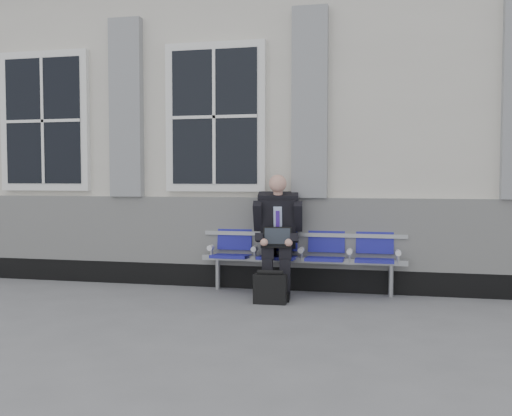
# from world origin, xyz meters

# --- Properties ---
(ground) EXTENTS (70.00, 70.00, 0.00)m
(ground) POSITION_xyz_m (0.00, 0.00, 0.00)
(ground) COLOR slate
(ground) RESTS_ON ground
(station_building) EXTENTS (14.40, 4.40, 4.49)m
(station_building) POSITION_xyz_m (-0.02, 3.47, 2.22)
(station_building) COLOR silver
(station_building) RESTS_ON ground
(bench) EXTENTS (2.60, 0.47, 0.91)m
(bench) POSITION_xyz_m (1.52, 1.32, 0.55)
(bench) COLOR #9EA0A3
(bench) RESTS_ON ground
(businessman) EXTENTS (0.64, 0.86, 1.49)m
(businessman) POSITION_xyz_m (1.24, 1.18, 0.80)
(businessman) COLOR black
(businessman) RESTS_ON ground
(briefcase) EXTENTS (0.38, 0.17, 0.39)m
(briefcase) POSITION_xyz_m (1.25, 0.62, 0.18)
(briefcase) COLOR black
(briefcase) RESTS_ON ground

